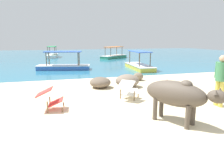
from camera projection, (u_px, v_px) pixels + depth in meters
The scene contains 15 objects.
sand_beach at pixel (131, 135), 4.65m from camera, with size 18.00×14.00×0.04m, color beige.
water_surface at pixel (67, 57), 25.36m from camera, with size 60.00×36.00×0.03m, color teal.
cow at pixel (177, 94), 5.14m from camera, with size 1.42×1.92×1.14m.
low_bench_table at pixel (171, 89), 7.46m from camera, with size 0.87×0.68×0.40m.
bottle at pixel (167, 84), 7.39m from camera, with size 0.07×0.07×0.30m.
deck_chair_near at pixel (128, 89), 7.27m from camera, with size 0.91×0.92×0.68m.
deck_chair_far at pixel (50, 98), 6.17m from camera, with size 0.82×0.62×0.68m.
person_standing at pixel (221, 77), 6.42m from camera, with size 0.32×0.51×1.62m.
shore_rock_medium at pixel (100, 82), 9.09m from camera, with size 0.92×0.91×0.47m, color #6B5B4C.
shore_rock_small at pixel (138, 76), 10.72m from camera, with size 0.51×0.49×0.40m, color #756651.
shore_rock_flat at pixel (127, 81), 9.20m from camera, with size 1.06×0.89×0.57m, color gray.
boat_white at pixel (52, 55), 24.79m from camera, with size 1.46×3.76×1.29m.
boat_yellow at pixel (139, 65), 14.94m from camera, with size 1.35×3.73×1.29m.
boat_blue at pixel (64, 66), 14.66m from camera, with size 3.83×1.91×1.29m.
boat_green at pixel (114, 56), 23.51m from camera, with size 3.62×3.14×1.29m.
Camera 1 is at (-1.57, -4.02, 2.13)m, focal length 33.19 mm.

